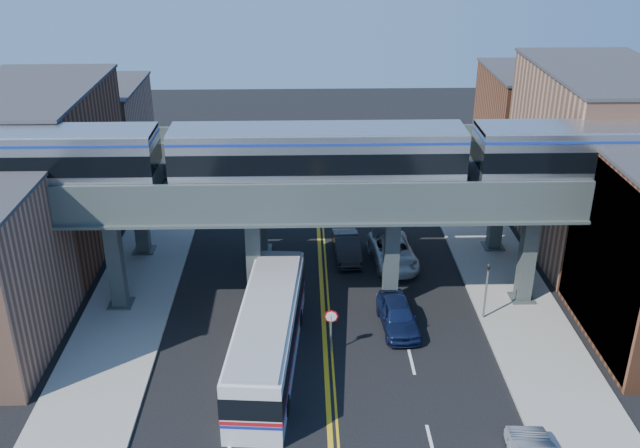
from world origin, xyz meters
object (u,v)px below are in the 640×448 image
Objects in this scene: car_lane_b at (347,247)px; traffic_signal at (487,285)px; stop_sign at (331,324)px; car_lane_d at (340,197)px; car_lane_c at (393,252)px; transit_train at (317,156)px; transit_bus at (268,336)px; car_lane_a at (398,315)px.

traffic_signal is at bearing -50.03° from car_lane_b.
car_lane_d is at bearing 85.59° from stop_sign.
car_lane_c is at bearing -71.08° from car_lane_d.
transit_train is 17.07m from car_lane_d.
car_lane_c reaches higher than car_lane_b.
transit_train is at bearing -19.98° from transit_bus.
transit_bus reaches higher than stop_sign.
car_lane_c is at bearing -30.78° from transit_bus.
car_lane_a is 0.91× the size of car_lane_d.
stop_sign is at bearing -153.38° from car_lane_a.
car_lane_a is (4.45, -2.70, -8.53)m from transit_train.
car_lane_b is (1.50, 10.98, -0.99)m from stop_sign.
transit_bus is at bearing -130.19° from car_lane_c.
car_lane_d is (1.51, 19.60, -0.99)m from stop_sign.
car_lane_c is at bearing 80.79° from car_lane_a.
traffic_signal is 5.30m from car_lane_a.
traffic_signal is (9.50, -2.00, -7.05)m from transit_train.
traffic_signal is 0.88× the size of car_lane_b.
traffic_signal is 0.86× the size of car_lane_a.
car_lane_d is at bearing 81.79° from transit_train.
transit_bus is at bearing -101.98° from car_lane_d.
car_lane_c is (3.04, -0.84, 0.02)m from car_lane_b.
car_lane_d is (0.01, 8.62, -0.00)m from car_lane_b.
transit_bus reaches higher than car_lane_b.
car_lane_d is (-2.34, 17.30, -0.05)m from car_lane_a.
transit_train is at bearing -139.76° from car_lane_c.
stop_sign reaches higher than car_lane_c.
car_lane_a reaches higher than car_lane_c.
car_lane_b is 3.15m from car_lane_c.
traffic_signal reaches higher than transit_bus.
car_lane_a is 1.02× the size of car_lane_b.
transit_train is 10.28× the size of car_lane_a.
transit_bus reaches higher than car_lane_d.
car_lane_d is at bearing 102.94° from car_lane_c.
traffic_signal reaches higher than car_lane_d.
car_lane_c is at bearing -18.35° from car_lane_b.
car_lane_d is at bearing 114.00° from traffic_signal.
transit_train reaches higher than transit_bus.
car_lane_d is (-7.39, 16.60, -1.53)m from traffic_signal.
transit_train reaches higher than traffic_signal.
car_lane_a is at bearing -99.75° from car_lane_c.
car_lane_c reaches higher than car_lane_d.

